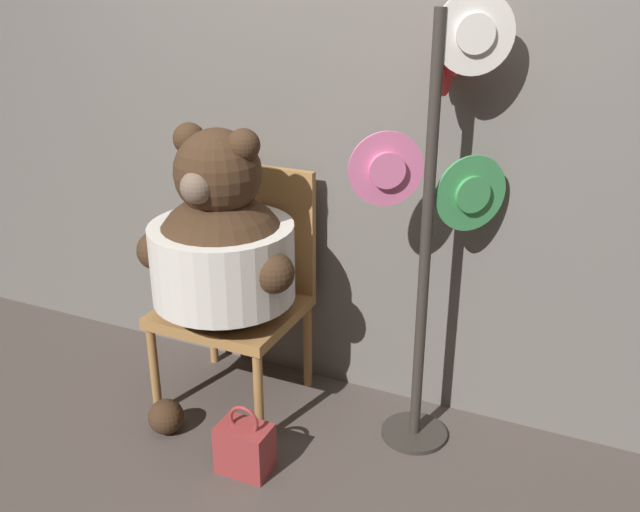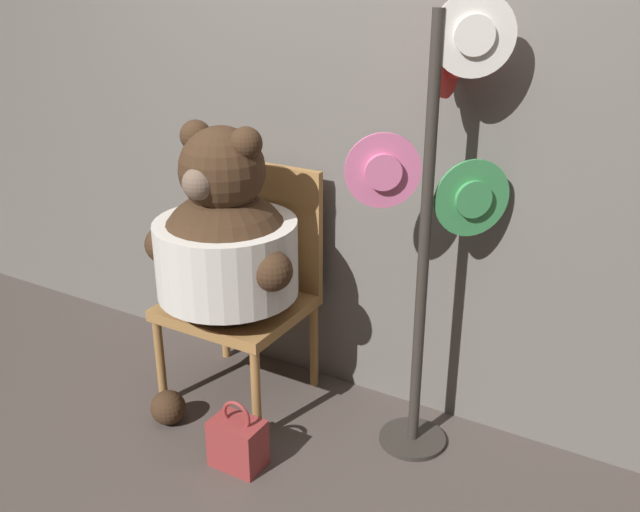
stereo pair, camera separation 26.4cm
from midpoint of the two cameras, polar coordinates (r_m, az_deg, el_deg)
The scene contains 6 objects.
ground_plane at distance 3.04m, azimuth -0.22°, elevation -15.69°, with size 14.00×14.00×0.00m, color #4C423D.
wall_back at distance 3.05m, azimuth 6.09°, elevation 9.08°, with size 8.00×0.10×2.35m.
chair at distance 3.21m, azimuth -3.41°, elevation -1.82°, with size 0.58×0.53×1.05m.
teddy_bear at distance 2.97m, azimuth -5.07°, elevation 0.48°, with size 0.72×0.64×1.29m.
hat_display_rack at distance 2.68m, azimuth 11.95°, elevation 4.60°, with size 0.50×0.45×1.79m.
handbag_on_ground at distance 2.93m, azimuth -3.96°, elevation -14.71°, with size 0.21×0.14×0.30m.
Camera 2 is at (1.32, -1.99, 1.89)m, focal length 40.00 mm.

